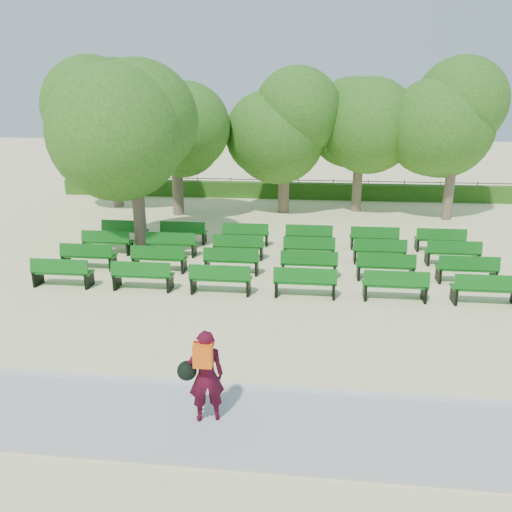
{
  "coord_description": "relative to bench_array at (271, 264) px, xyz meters",
  "views": [
    {
      "loc": [
        1.84,
        -14.69,
        5.37
      ],
      "look_at": [
        0.27,
        -1.0,
        1.1
      ],
      "focal_mm": 35.0,
      "sensor_mm": 36.0,
      "label": 1
    }
  ],
  "objects": [
    {
      "name": "tree_among",
      "position": [
        -5.03,
        1.36,
        4.43
      ],
      "size": [
        4.75,
        4.75,
        6.68
      ],
      "color": "brown",
      "rests_on": "ground"
    },
    {
      "name": "curb",
      "position": [
        -0.52,
        -7.63,
        -0.04
      ],
      "size": [
        30.0,
        0.12,
        0.1
      ],
      "primitive_type": "cube",
      "color": "silver",
      "rests_on": "ground"
    },
    {
      "name": "tree_line",
      "position": [
        -0.52,
        8.62,
        -0.09
      ],
      "size": [
        21.8,
        6.8,
        7.04
      ],
      "primitive_type": null,
      "color": "#32681B",
      "rests_on": "ground"
    },
    {
      "name": "person",
      "position": [
        -0.41,
        -8.72,
        0.84
      ],
      "size": [
        0.84,
        0.56,
        1.69
      ],
      "rotation": [
        0.0,
        0.0,
        3.43
      ],
      "color": "#400919",
      "rests_on": "ground"
    },
    {
      "name": "fence",
      "position": [
        -0.52,
        13.02,
        -0.09
      ],
      "size": [
        26.0,
        0.1,
        1.02
      ],
      "primitive_type": null,
      "color": "black",
      "rests_on": "ground"
    },
    {
      "name": "ground",
      "position": [
        -0.52,
        -1.38,
        -0.09
      ],
      "size": [
        120.0,
        120.0,
        0.0
      ],
      "primitive_type": "plane",
      "color": "beige"
    },
    {
      "name": "hedge",
      "position": [
        -0.52,
        12.62,
        0.36
      ],
      "size": [
        26.0,
        0.7,
        0.9
      ],
      "primitive_type": "cube",
      "color": "#2B5A17",
      "rests_on": "ground"
    },
    {
      "name": "paving",
      "position": [
        -0.52,
        -8.78,
        -0.06
      ],
      "size": [
        30.0,
        2.2,
        0.06
      ],
      "primitive_type": "cube",
      "color": "#ABACA8",
      "rests_on": "ground"
    },
    {
      "name": "bench_array",
      "position": [
        0.0,
        0.0,
        0.0
      ],
      "size": [
        1.83,
        0.71,
        1.13
      ],
      "rotation": [
        0.0,
        0.0,
        0.08
      ],
      "color": "#105D14",
      "rests_on": "ground"
    }
  ]
}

